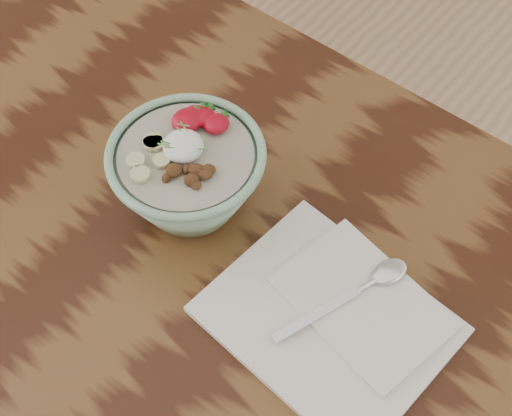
% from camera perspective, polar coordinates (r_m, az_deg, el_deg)
% --- Properties ---
extents(table, '(1.60, 0.90, 0.75)m').
position_cam_1_polar(table, '(1.03, -10.15, -4.20)').
color(table, '#33180C').
rests_on(table, ground).
extents(breakfast_bowl, '(0.20, 0.20, 0.13)m').
position_cam_1_polar(breakfast_bowl, '(0.91, -5.44, 2.76)').
color(breakfast_bowl, '#85B393').
rests_on(breakfast_bowl, table).
extents(napkin, '(0.29, 0.25, 0.02)m').
position_cam_1_polar(napkin, '(0.87, 6.34, -8.59)').
color(napkin, white).
rests_on(napkin, table).
extents(spoon, '(0.08, 0.19, 0.01)m').
position_cam_1_polar(spoon, '(0.88, 9.23, -5.86)').
color(spoon, silver).
rests_on(spoon, napkin).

